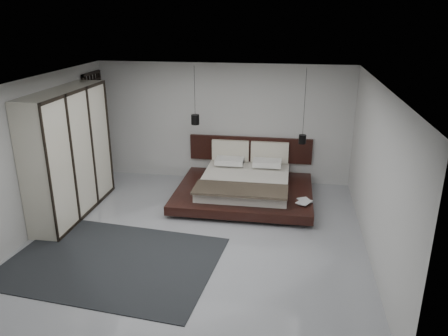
% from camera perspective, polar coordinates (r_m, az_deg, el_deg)
% --- Properties ---
extents(floor, '(6.00, 6.00, 0.00)m').
position_cam_1_polar(floor, '(8.13, -3.48, -8.85)').
color(floor, '#96989E').
rests_on(floor, ground).
extents(ceiling, '(6.00, 6.00, 0.00)m').
position_cam_1_polar(ceiling, '(7.23, -3.94, 11.07)').
color(ceiling, white).
rests_on(ceiling, wall_back).
extents(wall_back, '(6.00, 0.00, 6.00)m').
position_cam_1_polar(wall_back, '(10.39, -0.08, 5.89)').
color(wall_back, '#B6B6B4').
rests_on(wall_back, floor).
extents(wall_front, '(6.00, 0.00, 6.00)m').
position_cam_1_polar(wall_front, '(4.94, -11.41, -10.83)').
color(wall_front, '#B6B6B4').
rests_on(wall_front, floor).
extents(wall_left, '(0.00, 6.00, 6.00)m').
position_cam_1_polar(wall_left, '(8.71, -23.35, 1.50)').
color(wall_left, '#B6B6B4').
rests_on(wall_left, floor).
extents(wall_right, '(0.00, 6.00, 6.00)m').
position_cam_1_polar(wall_right, '(7.52, 19.22, -0.69)').
color(wall_right, '#B6B6B4').
rests_on(wall_right, floor).
extents(lattice_screen, '(0.05, 0.90, 2.60)m').
position_cam_1_polar(lattice_screen, '(10.77, -16.32, 5.03)').
color(lattice_screen, black).
rests_on(lattice_screen, floor).
extents(bed, '(2.91, 2.44, 1.10)m').
position_cam_1_polar(bed, '(9.61, 2.75, -2.23)').
color(bed, black).
rests_on(bed, floor).
extents(book_lower, '(0.33, 0.36, 0.03)m').
position_cam_1_polar(book_lower, '(8.95, 9.89, -4.31)').
color(book_lower, '#99724C').
rests_on(book_lower, bed).
extents(book_upper, '(0.36, 0.39, 0.02)m').
position_cam_1_polar(book_upper, '(8.91, 9.77, -4.23)').
color(book_upper, '#99724C').
rests_on(book_upper, book_lower).
extents(pendant_left, '(0.18, 0.18, 1.30)m').
position_cam_1_polar(pendant_left, '(9.84, -3.77, 6.35)').
color(pendant_left, black).
rests_on(pendant_left, ceiling).
extents(pendant_right, '(0.16, 0.16, 1.64)m').
position_cam_1_polar(pendant_right, '(9.69, 10.20, 3.78)').
color(pendant_right, black).
rests_on(pendant_right, ceiling).
extents(wardrobe, '(0.60, 2.56, 2.51)m').
position_cam_1_polar(wardrobe, '(9.11, -19.59, 1.79)').
color(wardrobe, beige).
rests_on(wardrobe, floor).
extents(rug, '(3.60, 2.73, 0.01)m').
position_cam_1_polar(rug, '(7.58, -14.36, -11.69)').
color(rug, black).
rests_on(rug, floor).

